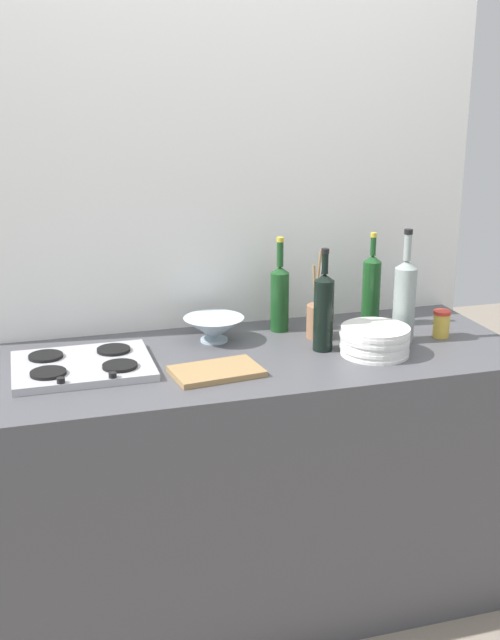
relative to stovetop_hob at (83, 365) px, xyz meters
The scene contains 13 objects.
ground_plane 1.06m from the stovetop_hob, ahead, with size 6.00×6.00×0.00m, color gray.
counter_block 0.71m from the stovetop_hob, ahead, with size 1.80×0.70×0.90m, color #4C4C51.
backsplash_panel 0.68m from the stovetop_hob, 33.94° to the left, with size 1.90×0.06×2.24m, color white.
stovetop_hob is the anchor object (origin of this frame).
plate_stack 0.94m from the stovetop_hob, ahead, with size 0.23×0.23×0.09m.
wine_bottle_leftmost 0.75m from the stovetop_hob, 15.79° to the left, with size 0.07×0.07×0.34m.
wine_bottle_mid_left 0.79m from the stovetop_hob, ahead, with size 0.07×0.07×0.34m.
wine_bottle_mid_right 1.06m from the stovetop_hob, ahead, with size 0.06×0.06×0.34m.
wine_bottle_rightmost 1.08m from the stovetop_hob, ahead, with size 0.08×0.08×0.39m.
mixing_bowl 0.48m from the stovetop_hob, 18.21° to the left, with size 0.21×0.21×0.08m.
utensil_crock 0.83m from the stovetop_hob, ahead, with size 0.09×0.09×0.31m.
condiment_jar_front 1.22m from the stovetop_hob, ahead, with size 0.06×0.06×0.09m.
cutting_board 0.42m from the stovetop_hob, 21.76° to the right, with size 0.27×0.17×0.02m, color #9E7A4C.
Camera 1 is at (-0.69, -2.33, 1.78)m, focal length 44.49 mm.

